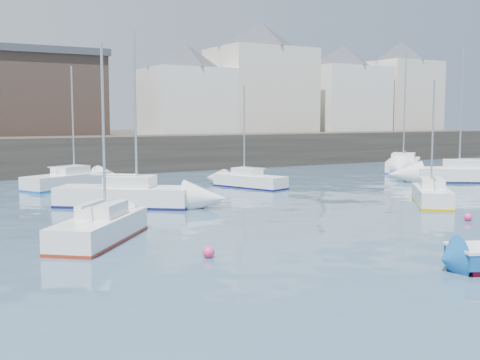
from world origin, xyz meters
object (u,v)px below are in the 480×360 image
sailboat_f (250,180)px  sailboat_h (68,180)px  sailboat_g (404,164)px  sailboat_c (432,195)px  buoy_far (149,194)px  sailboat_a (100,228)px  sailboat_d (469,174)px  buoy_mid (468,221)px  sailboat_b (125,195)px  buoy_near (209,258)px

sailboat_f → sailboat_h: bearing=150.5°
sailboat_g → sailboat_c: bearing=-131.3°
buoy_far → sailboat_c: bearing=-45.7°
sailboat_a → sailboat_g: (31.21, 15.69, 0.04)m
sailboat_c → sailboat_h: sailboat_h is taller
sailboat_c → sailboat_d: sailboat_d is taller
sailboat_a → sailboat_d: (28.60, 6.88, 0.06)m
sailboat_f → buoy_far: bearing=178.3°
sailboat_g → buoy_mid: size_ratio=27.44×
sailboat_d → sailboat_f: sailboat_d is taller
sailboat_a → buoy_far: sailboat_a is taller
sailboat_b → sailboat_d: bearing=-2.1°
sailboat_a → buoy_mid: size_ratio=20.37×
buoy_near → sailboat_h: bearing=87.3°
sailboat_h → buoy_far: sailboat_h is taller
sailboat_h → buoy_mid: 24.57m
sailboat_c → sailboat_h: (-14.58, 17.06, 0.01)m
sailboat_d → sailboat_b: bearing=177.9°
sailboat_b → buoy_mid: bearing=-44.9°
sailboat_d → sailboat_h: sailboat_d is taller
buoy_far → sailboat_d: bearing=-13.1°
sailboat_a → buoy_near: bearing=-62.4°
sailboat_g → sailboat_d: bearing=-106.5°
sailboat_g → buoy_near: (-28.95, -20.01, -0.55)m
sailboat_d → sailboat_f: bearing=162.0°
sailboat_d → sailboat_g: bearing=73.5°
sailboat_f → sailboat_g: (17.68, 3.92, 0.09)m
sailboat_d → sailboat_f: 15.85m
sailboat_b → buoy_near: (-1.43, -12.12, -0.58)m
sailboat_f → buoy_mid: sailboat_f is taller
sailboat_d → buoy_near: sailboat_d is taller
sailboat_h → sailboat_b: bearing=-87.6°
sailboat_a → buoy_far: 13.71m
sailboat_a → sailboat_d: 29.42m
sailboat_a → buoy_far: (6.66, 11.98, -0.51)m
sailboat_a → sailboat_f: size_ratio=1.10×
buoy_far → buoy_mid: bearing=-61.2°
sailboat_a → sailboat_d: sailboat_d is taller
sailboat_f → sailboat_g: bearing=12.5°
sailboat_a → sailboat_h: size_ratio=0.93×
sailboat_c → sailboat_d: 12.49m
sailboat_h → sailboat_d: bearing=-22.9°
sailboat_a → buoy_far: bearing=60.9°
buoy_mid → buoy_near: bearing=-177.9°
sailboat_b → buoy_far: bearing=54.5°
sailboat_f → buoy_near: bearing=-125.0°
sailboat_g → sailboat_h: bearing=176.2°
sailboat_b → buoy_far: 5.15m
sailboat_a → sailboat_f: 17.93m
sailboat_h → buoy_mid: size_ratio=22.00×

